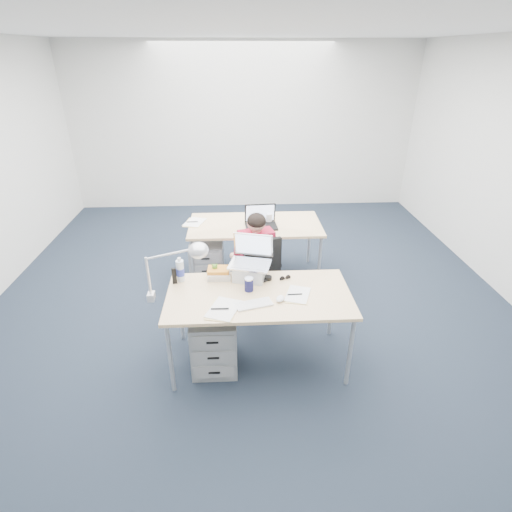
% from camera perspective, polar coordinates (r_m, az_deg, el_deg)
% --- Properties ---
extents(floor, '(7.00, 7.00, 0.00)m').
position_cam_1_polar(floor, '(4.54, -0.62, -7.83)').
color(floor, '#19222D').
rests_on(floor, ground).
extents(room, '(6.02, 7.02, 2.80)m').
position_cam_1_polar(room, '(3.82, -0.75, 13.71)').
color(room, silver).
rests_on(room, ground).
extents(desk_near, '(1.60, 0.80, 0.73)m').
position_cam_1_polar(desk_near, '(3.50, 0.41, -6.10)').
color(desk_near, tan).
rests_on(desk_near, ground).
extents(desk_far, '(1.60, 0.80, 0.73)m').
position_cam_1_polar(desk_far, '(4.90, -0.13, 4.11)').
color(desk_far, tan).
rests_on(desk_far, ground).
extents(office_chair, '(0.76, 0.76, 0.96)m').
position_cam_1_polar(office_chair, '(4.39, 0.10, -4.94)').
color(office_chair, black).
rests_on(office_chair, ground).
extents(seated_person, '(0.46, 0.68, 1.15)m').
position_cam_1_polar(seated_person, '(4.37, -0.49, -0.45)').
color(seated_person, '#AA1833').
rests_on(seated_person, ground).
extents(drawer_pedestal_near, '(0.40, 0.50, 0.55)m').
position_cam_1_polar(drawer_pedestal_near, '(3.72, -5.92, -11.74)').
color(drawer_pedestal_near, '#939698').
rests_on(drawer_pedestal_near, ground).
extents(drawer_pedestal_far, '(0.40, 0.50, 0.55)m').
position_cam_1_polar(drawer_pedestal_far, '(5.00, -6.95, -0.77)').
color(drawer_pedestal_far, '#939698').
rests_on(drawer_pedestal_far, ground).
extents(silver_laptop, '(0.43, 0.37, 0.39)m').
position_cam_1_polar(silver_laptop, '(3.61, -0.88, -0.50)').
color(silver_laptop, silver).
rests_on(silver_laptop, desk_near).
extents(wireless_keyboard, '(0.33, 0.20, 0.02)m').
position_cam_1_polar(wireless_keyboard, '(3.33, -0.29, -6.87)').
color(wireless_keyboard, white).
rests_on(wireless_keyboard, desk_near).
extents(computer_mouse, '(0.10, 0.12, 0.04)m').
position_cam_1_polar(computer_mouse, '(3.38, 3.47, -6.12)').
color(computer_mouse, white).
rests_on(computer_mouse, desk_near).
extents(headphones, '(0.25, 0.21, 0.04)m').
position_cam_1_polar(headphones, '(3.69, 0.58, -3.04)').
color(headphones, black).
rests_on(headphones, desk_near).
extents(can_koozie, '(0.09, 0.09, 0.13)m').
position_cam_1_polar(can_koozie, '(3.49, -1.02, -4.07)').
color(can_koozie, '#161746').
rests_on(can_koozie, desk_near).
extents(water_bottle, '(0.10, 0.10, 0.23)m').
position_cam_1_polar(water_bottle, '(3.68, -10.78, -1.89)').
color(water_bottle, silver).
rests_on(water_bottle, desk_near).
extents(bear_figurine, '(0.09, 0.07, 0.14)m').
position_cam_1_polar(bear_figurine, '(3.71, -5.89, -2.06)').
color(bear_figurine, '#346A1C').
rests_on(bear_figurine, desk_near).
extents(book_stack, '(0.25, 0.22, 0.09)m').
position_cam_1_polar(book_stack, '(3.71, -5.32, -2.46)').
color(book_stack, silver).
rests_on(book_stack, desk_near).
extents(cordless_phone, '(0.05, 0.03, 0.16)m').
position_cam_1_polar(cordless_phone, '(3.66, -11.59, -2.79)').
color(cordless_phone, black).
rests_on(cordless_phone, desk_near).
extents(papers_left, '(0.30, 0.36, 0.01)m').
position_cam_1_polar(papers_left, '(3.28, -4.81, -7.66)').
color(papers_left, '#DEC480').
rests_on(papers_left, desk_near).
extents(papers_right, '(0.26, 0.31, 0.01)m').
position_cam_1_polar(papers_right, '(3.47, 5.86, -5.58)').
color(papers_right, '#DEC480').
rests_on(papers_right, desk_near).
extents(sunglasses, '(0.12, 0.09, 0.03)m').
position_cam_1_polar(sunglasses, '(3.69, 4.18, -3.16)').
color(sunglasses, black).
rests_on(sunglasses, desk_near).
extents(desk_lamp, '(0.51, 0.32, 0.54)m').
position_cam_1_polar(desk_lamp, '(3.34, -12.48, -2.14)').
color(desk_lamp, silver).
rests_on(desk_lamp, desk_near).
extents(dark_laptop, '(0.39, 0.38, 0.27)m').
position_cam_1_polar(dark_laptop, '(4.74, 0.78, 5.65)').
color(dark_laptop, black).
rests_on(dark_laptop, desk_far).
extents(far_cup, '(0.08, 0.08, 0.11)m').
position_cam_1_polar(far_cup, '(4.91, 1.86, 5.45)').
color(far_cup, white).
rests_on(far_cup, desk_far).
extents(far_papers, '(0.28, 0.34, 0.01)m').
position_cam_1_polar(far_papers, '(4.96, -8.87, 4.73)').
color(far_papers, white).
rests_on(far_papers, desk_far).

